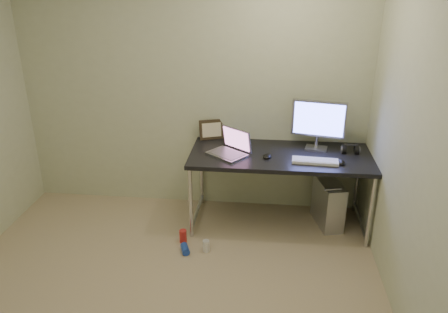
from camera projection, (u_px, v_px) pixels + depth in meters
floor at (156, 313)px, 3.23m from camera, size 3.50×3.50×0.00m
wall_back at (192, 90)px, 4.35m from camera, size 3.50×0.02×2.50m
wall_right at (433, 171)px, 2.58m from camera, size 0.02×3.50×2.50m
desk at (280, 161)px, 4.14m from camera, size 1.71×0.75×0.75m
tower_computer at (328, 203)px, 4.31m from camera, size 0.29×0.47×0.49m
cable_a at (322, 175)px, 4.50m from camera, size 0.01×0.16×0.69m
cable_b at (331, 178)px, 4.48m from camera, size 0.02×0.11×0.71m
can_red at (183, 236)px, 4.07m from camera, size 0.08×0.08×0.12m
can_white at (206, 246)px, 3.93m from camera, size 0.07×0.07×0.11m
can_blue at (185, 249)px, 3.93m from camera, size 0.11×0.14×0.07m
laptop at (231, 148)px, 4.10m from camera, size 0.44×0.43×0.24m
monitor at (318, 121)px, 4.13m from camera, size 0.51×0.19×0.48m
keyboard at (315, 161)px, 3.93m from camera, size 0.42×0.16×0.02m
mouse_right at (341, 161)px, 3.91m from camera, size 0.08×0.12×0.04m
mouse_left at (267, 155)px, 4.03m from camera, size 0.09×0.13×0.04m
headphones at (350, 150)px, 4.13m from camera, size 0.16×0.10×0.11m
picture_frame at (212, 130)px, 4.45m from camera, size 0.26×0.15×0.21m
webcam at (235, 135)px, 4.35m from camera, size 0.04×0.03×0.11m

